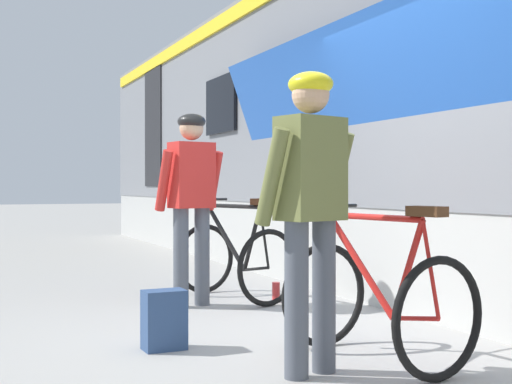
% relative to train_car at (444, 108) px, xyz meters
% --- Properties ---
extents(ground_plane, '(80.00, 80.00, 0.00)m').
position_rel_train_car_xyz_m(ground_plane, '(-2.87, -1.69, -1.97)').
color(ground_plane, '#A09E99').
extents(train_car, '(3.32, 18.85, 3.88)m').
position_rel_train_car_xyz_m(train_car, '(0.00, 0.00, 0.00)').
color(train_car, slate).
rests_on(train_car, ground).
extents(cyclist_near_in_red, '(0.65, 0.38, 1.76)m').
position_rel_train_car_xyz_m(cyclist_near_in_red, '(-2.99, -0.15, -0.91)').
color(cyclist_near_in_red, '#4C515B').
rests_on(cyclist_near_in_red, ground).
extents(cyclist_far_in_olive, '(0.66, 0.41, 1.76)m').
position_rel_train_car_xyz_m(cyclist_far_in_olive, '(-3.09, -2.62, -0.91)').
color(cyclist_far_in_olive, '#4C515B').
rests_on(cyclist_far_in_olive, ground).
extents(bicycle_near_black, '(0.96, 1.22, 0.99)m').
position_rel_train_car_xyz_m(bicycle_near_black, '(-2.49, 0.04, -1.56)').
color(bicycle_near_black, black).
rests_on(bicycle_near_black, ground).
extents(bicycle_far_red, '(0.87, 1.17, 0.99)m').
position_rel_train_car_xyz_m(bicycle_far_red, '(-2.59, -2.55, -1.56)').
color(bicycle_far_red, black).
rests_on(bicycle_far_red, ground).
extents(backpack_on_platform, '(0.29, 0.19, 0.40)m').
position_rel_train_car_xyz_m(backpack_on_platform, '(-3.70, -1.67, -1.77)').
color(backpack_on_platform, navy).
rests_on(backpack_on_platform, ground).
extents(water_bottle_near_the_bikes, '(0.07, 0.07, 0.19)m').
position_rel_train_car_xyz_m(water_bottle_near_the_bikes, '(-2.19, -0.26, -1.87)').
color(water_bottle_near_the_bikes, red).
rests_on(water_bottle_near_the_bikes, ground).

